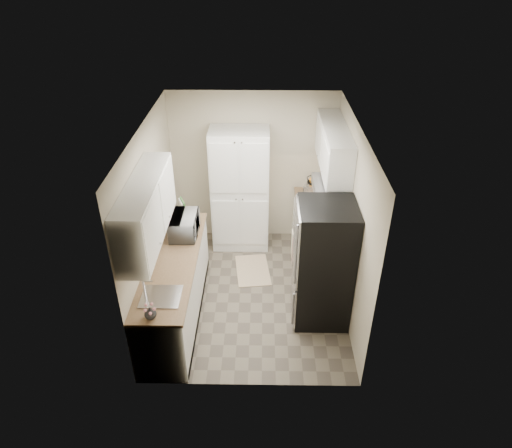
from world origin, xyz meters
name	(u,v)px	position (x,y,z in m)	size (l,w,h in m)	color
ground	(251,293)	(0.00, 0.00, 0.00)	(3.20, 3.20, 0.00)	#665B4C
room_shell	(249,195)	(-0.02, -0.01, 1.63)	(2.64, 3.24, 2.52)	beige
pantry_cabinet	(240,190)	(-0.20, 1.32, 1.00)	(0.90, 0.55, 2.00)	white
base_cabinet_left	(176,289)	(-0.99, -0.43, 0.44)	(0.60, 2.30, 0.88)	white
countertop_left	(172,261)	(-0.99, -0.43, 0.90)	(0.63, 2.33, 0.04)	#846647
base_cabinet_right	(314,225)	(0.99, 1.19, 0.44)	(0.60, 0.80, 0.88)	white
countertop_right	(316,200)	(0.99, 1.19, 0.90)	(0.63, 0.83, 0.04)	#846647
electric_range	(318,252)	(0.97, 0.39, 0.48)	(0.71, 0.78, 1.13)	#B7B7BC
refrigerator	(323,264)	(0.94, -0.41, 0.85)	(0.70, 0.72, 1.70)	#B7B7BC
microwave	(184,225)	(-0.91, 0.15, 1.07)	(0.54, 0.36, 0.30)	#BABBBF
wine_bottle	(178,216)	(-1.04, 0.44, 1.05)	(0.07, 0.07, 0.26)	black
flower_vase	(150,313)	(-1.04, -1.48, 0.99)	(0.13, 0.13, 0.14)	silver
cutting_board	(184,208)	(-0.98, 0.63, 1.06)	(0.02, 0.22, 0.28)	#49923F
toaster_oven	(316,189)	(0.99, 1.31, 1.03)	(0.31, 0.39, 0.23)	silver
fruit_basket	(315,179)	(0.97, 1.33, 1.20)	(0.25, 0.25, 0.10)	orange
kitchen_mat	(253,270)	(0.01, 0.54, 0.01)	(0.49, 0.79, 0.01)	#D2B38E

